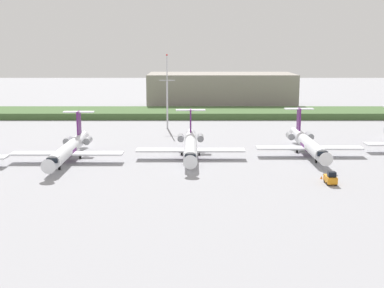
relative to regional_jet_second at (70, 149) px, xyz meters
name	(u,v)px	position (x,y,z in m)	size (l,w,h in m)	color
ground_plane	(192,143)	(25.25, 19.29, -2.54)	(500.00, 500.00, 0.00)	#939399
grass_berm	(192,113)	(25.25, 67.90, -1.48)	(320.00, 20.00, 2.11)	#426033
regional_jet_second	(70,149)	(0.00, 0.00, 0.00)	(22.81, 31.00, 9.00)	silver
regional_jet_third	(192,145)	(25.20, 3.40, 0.00)	(22.81, 31.00, 9.00)	silver
regional_jet_fourth	(309,143)	(50.79, 5.84, 0.00)	(22.81, 31.00, 9.00)	silver
antenna_mast	(168,98)	(18.46, 41.76, 6.24)	(4.40, 0.50, 21.07)	#B2B2B7
distant_hangar	(222,90)	(36.67, 94.22, 3.87)	(55.36, 24.70, 12.81)	gray
baggage_tug	(332,178)	(49.47, -18.28, -1.53)	(1.72, 3.20, 2.30)	orange
safety_cone_front_marker	(323,177)	(48.77, -14.73, -2.26)	(0.44, 0.44, 0.55)	orange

